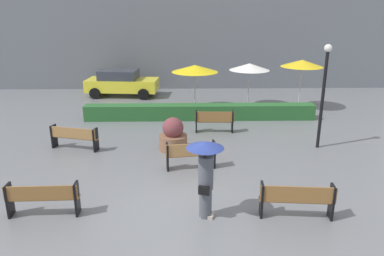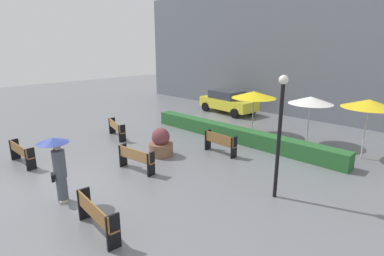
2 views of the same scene
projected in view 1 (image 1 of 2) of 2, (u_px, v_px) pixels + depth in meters
name	position (u px, v px, depth m)	size (l,w,h in m)	color
ground_plane	(178.00, 210.00, 10.02)	(60.00, 60.00, 0.00)	slate
bench_near_left	(42.00, 197.00, 9.57)	(1.84, 0.42, 0.89)	olive
bench_far_left	(74.00, 136.00, 14.07)	(1.89, 0.82, 0.88)	#9E7242
bench_back_row	(214.00, 120.00, 15.98)	(1.67, 0.42, 0.94)	olive
bench_mid_center	(191.00, 154.00, 12.37)	(1.70, 0.57, 0.91)	#9E7242
bench_near_right	(297.00, 199.00, 9.47)	(1.89, 0.52, 0.92)	olive
pedestrian_with_umbrella	(206.00, 170.00, 9.26)	(0.92, 0.92, 2.09)	#4C515B
planter_pot	(173.00, 136.00, 14.07)	(1.05, 1.05, 1.25)	brown
lamp_post	(324.00, 86.00, 13.71)	(0.28, 0.28, 3.89)	black
patio_umbrella_yellow	(195.00, 69.00, 18.94)	(2.35, 2.35, 2.34)	silver
patio_umbrella_white	(250.00, 67.00, 19.50)	(2.09, 2.09, 2.34)	silver
patio_umbrella_yellow_far	(302.00, 63.00, 19.09)	(2.14, 2.14, 2.57)	silver
hedge_strip	(200.00, 112.00, 17.91)	(10.90, 0.70, 0.71)	#28602D
building_facade	(181.00, 20.00, 23.89)	(28.00, 1.20, 8.58)	slate
parked_car	(122.00, 82.00, 22.45)	(4.35, 2.29, 1.57)	yellow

